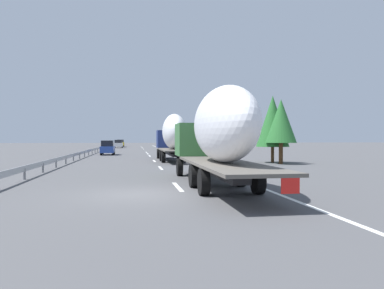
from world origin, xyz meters
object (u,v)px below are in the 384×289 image
Objects in this scene: truck_lead at (173,135)px; car_white_van at (119,144)px; car_yellow_coupe at (121,143)px; road_sign at (182,139)px; car_blue_sedan at (108,148)px; truck_trailing at (217,132)px.

truck_lead reaches higher than car_white_van.
road_sign reaches higher than car_yellow_coupe.
car_white_van is (-13.01, 0.05, 0.00)m from car_yellow_coupe.
truck_trailing is at bearing -168.02° from car_blue_sedan.
truck_lead is at bearing 169.47° from road_sign.
truck_trailing reaches higher than car_yellow_coupe.
truck_trailing is 3.41× the size of car_yellow_coupe.
truck_lead is 2.85× the size of car_white_van.
car_blue_sedan is at bearing 26.41° from truck_lead.
car_blue_sedan is at bearing -179.92° from car_white_van.
road_sign is (36.20, -3.10, -0.43)m from truck_trailing.
truck_lead is at bearing -0.00° from truck_trailing.
car_yellow_coupe is 1.41× the size of road_sign.
truck_trailing is at bearing 180.00° from truck_lead.
road_sign is at bearing -78.46° from car_blue_sedan.
truck_lead is 64.96m from car_yellow_coupe.
road_sign is at bearing -167.82° from car_yellow_coupe.
car_white_van is at bearing 0.08° from car_blue_sedan.
truck_lead is at bearing -173.61° from car_yellow_coupe.
truck_lead is 19.53m from truck_trailing.
car_white_van is 36.39m from road_sign.
truck_trailing is 3.32× the size of car_blue_sedan.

